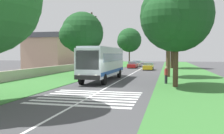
% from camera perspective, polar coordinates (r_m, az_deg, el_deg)
% --- Properties ---
extents(ground, '(160.00, 160.00, 0.00)m').
position_cam_1_polar(ground, '(21.43, -1.35, -4.93)').
color(ground, '#424244').
extents(grass_verge_left, '(120.00, 8.00, 0.04)m').
position_cam_1_polar(grass_verge_left, '(38.13, -7.71, -1.42)').
color(grass_verge_left, '#387533').
rests_on(grass_verge_left, ground).
extents(grass_verge_right, '(120.00, 8.00, 0.04)m').
position_cam_1_polar(grass_verge_right, '(35.80, 17.68, -1.83)').
color(grass_verge_right, '#387533').
rests_on(grass_verge_right, ground).
extents(centre_line, '(110.00, 0.16, 0.01)m').
position_cam_1_polar(centre_line, '(36.06, 4.58, -1.68)').
color(centre_line, silver).
rests_on(centre_line, ground).
extents(coach_bus, '(11.16, 2.62, 3.73)m').
position_cam_1_polar(coach_bus, '(27.10, -2.11, 1.30)').
color(coach_bus, silver).
rests_on(coach_bus, ground).
extents(zebra_crossing, '(5.85, 6.80, 0.01)m').
position_cam_1_polar(zebra_crossing, '(16.79, -5.52, -7.15)').
color(zebra_crossing, silver).
rests_on(zebra_crossing, ground).
extents(trailing_car_0, '(4.30, 1.78, 1.43)m').
position_cam_1_polar(trailing_car_0, '(45.88, 8.58, 0.13)').
color(trailing_car_0, gold).
rests_on(trailing_car_0, ground).
extents(trailing_car_1, '(4.30, 1.78, 1.43)m').
position_cam_1_polar(trailing_car_1, '(51.70, 4.89, 0.48)').
color(trailing_car_1, '#B21E1E').
rests_on(trailing_car_1, ground).
extents(trailing_car_2, '(4.30, 1.78, 1.43)m').
position_cam_1_polar(trailing_car_2, '(58.09, 5.87, 0.76)').
color(trailing_car_2, '#B7A893').
rests_on(trailing_car_2, ground).
extents(roadside_tree_left_0, '(8.61, 7.42, 11.00)m').
position_cam_1_polar(roadside_tree_left_0, '(74.85, 3.99, 6.24)').
color(roadside_tree_left_0, '#3D2D1E').
rests_on(roadside_tree_left_0, grass_verge_left).
extents(roadside_tree_left_2, '(6.72, 5.69, 8.65)m').
position_cam_1_polar(roadside_tree_left_2, '(33.26, -7.20, 7.71)').
color(roadside_tree_left_2, '#4C3826').
rests_on(roadside_tree_left_2, grass_verge_left).
extents(roadside_tree_right_0, '(7.60, 6.49, 9.62)m').
position_cam_1_polar(roadside_tree_right_0, '(22.71, 14.56, 11.23)').
color(roadside_tree_right_0, '#4C3826').
rests_on(roadside_tree_right_0, grass_verge_right).
extents(roadside_tree_right_1, '(6.21, 4.96, 9.69)m').
position_cam_1_polar(roadside_tree_right_1, '(32.38, 12.95, 10.26)').
color(roadside_tree_right_1, brown).
rests_on(roadside_tree_right_1, grass_verge_right).
extents(roadside_tree_right_2, '(8.40, 6.98, 11.64)m').
position_cam_1_polar(roadside_tree_right_2, '(52.12, 13.77, 8.52)').
color(roadside_tree_right_2, '#3D2D1E').
rests_on(roadside_tree_right_2, grass_verge_right).
extents(utility_pole, '(0.24, 1.40, 8.93)m').
position_cam_1_polar(utility_pole, '(35.04, -4.78, 5.78)').
color(utility_pole, '#473828').
rests_on(utility_pole, grass_verge_left).
extents(roadside_wall, '(70.00, 0.40, 1.13)m').
position_cam_1_polar(roadside_wall, '(43.99, -9.55, -0.08)').
color(roadside_wall, '#B2A893').
rests_on(roadside_wall, grass_verge_left).
extents(roadside_building, '(10.31, 8.33, 7.10)m').
position_cam_1_polar(roadside_building, '(51.64, -14.28, 3.66)').
color(roadside_building, tan).
rests_on(roadside_building, ground).
extents(pedestrian, '(0.34, 0.34, 1.69)m').
position_cam_1_polar(pedestrian, '(24.64, 12.67, -1.84)').
color(pedestrian, '#26262D').
rests_on(pedestrian, grass_verge_right).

